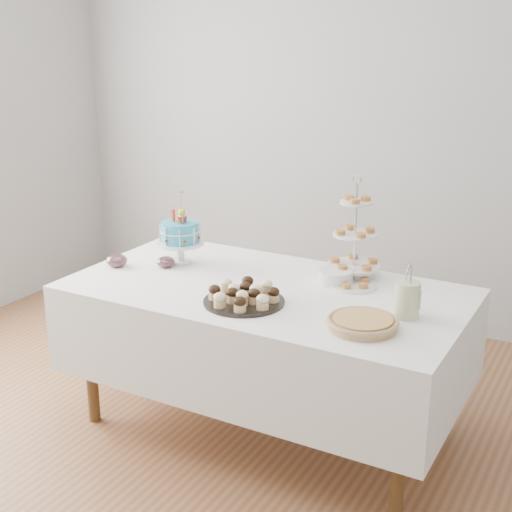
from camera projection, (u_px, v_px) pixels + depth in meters
The scene contains 12 objects.
floor at pixel (236, 456), 3.43m from camera, with size 5.00×5.00×0.00m, color brown.
walls at pixel (233, 181), 3.02m from camera, with size 5.04×4.04×2.70m.
table at pixel (266, 331), 3.52m from camera, with size 1.92×1.02×0.77m.
birthday_cake at pixel (180, 244), 3.78m from camera, with size 0.25×0.25×0.39m.
cupcake_tray at pixel (244, 294), 3.25m from camera, with size 0.37×0.37×0.09m.
pie at pixel (363, 323), 2.97m from camera, with size 0.30×0.30×0.05m.
tiered_stand at pixel (355, 235), 3.54m from camera, with size 0.27×0.27×0.52m.
plate_stack at pixel (336, 277), 3.50m from camera, with size 0.17×0.17×0.07m.
pastry_plate at pixel (353, 283), 3.46m from camera, with size 0.23×0.23×0.04m.
jam_bowl_a at pixel (117, 261), 3.75m from camera, with size 0.11×0.11×0.07m.
jam_bowl_b at pixel (166, 262), 3.74m from camera, with size 0.10×0.10×0.06m.
utensil_pitcher at pixel (407, 298), 3.07m from camera, with size 0.12×0.11×0.25m.
Camera 1 is at (1.53, -2.55, 1.97)m, focal length 50.00 mm.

